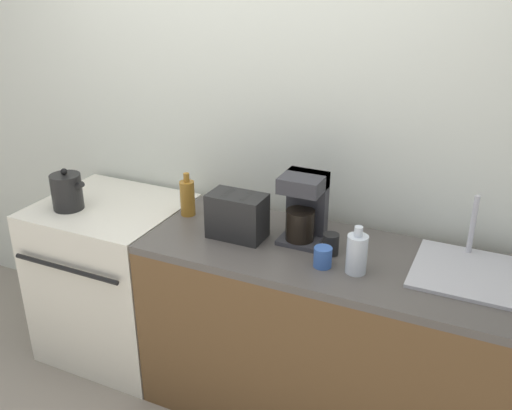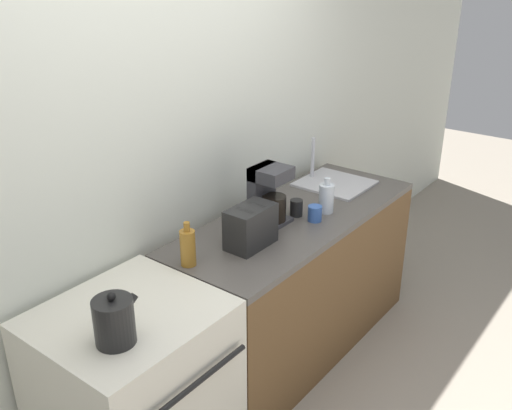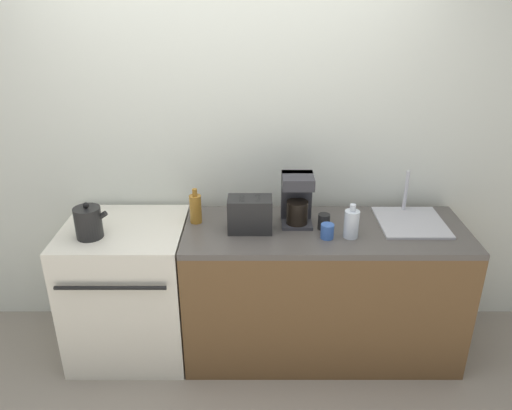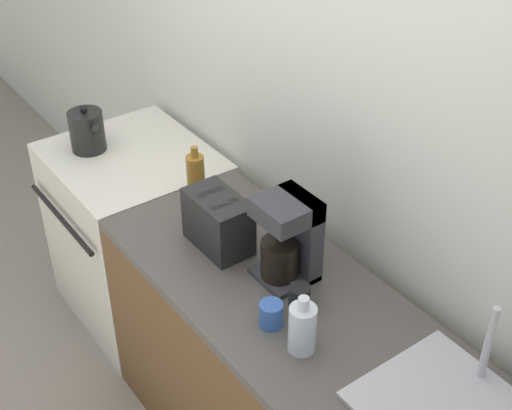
# 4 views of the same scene
# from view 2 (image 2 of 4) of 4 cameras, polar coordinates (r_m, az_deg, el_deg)

# --- Properties ---
(wall_back) EXTENTS (8.00, 0.05, 2.60)m
(wall_back) POSITION_cam_2_polar(r_m,az_deg,el_deg) (2.90, -9.11, 4.46)
(wall_back) COLOR silver
(wall_back) RESTS_ON ground_plane
(stove) EXTENTS (0.74, 0.71, 0.89)m
(stove) POSITION_cam_2_polar(r_m,az_deg,el_deg) (2.71, -11.92, -18.06)
(stove) COLOR silver
(stove) RESTS_ON ground_plane
(counter_block) EXTENTS (1.72, 0.64, 0.89)m
(counter_block) POSITION_cam_2_polar(r_m,az_deg,el_deg) (3.46, 3.93, -7.69)
(counter_block) COLOR brown
(counter_block) RESTS_ON ground_plane
(kettle) EXTENTS (0.19, 0.15, 0.22)m
(kettle) POSITION_cam_2_polar(r_m,az_deg,el_deg) (2.24, -13.98, -11.19)
(kettle) COLOR black
(kettle) RESTS_ON stove
(toaster) EXTENTS (0.26, 0.15, 0.21)m
(toaster) POSITION_cam_2_polar(r_m,az_deg,el_deg) (2.85, -0.53, -2.17)
(toaster) COLOR black
(toaster) RESTS_ON counter_block
(coffee_maker) EXTENTS (0.19, 0.19, 0.32)m
(coffee_maker) POSITION_cam_2_polar(r_m,az_deg,el_deg) (3.09, 1.22, 1.12)
(coffee_maker) COLOR #333338
(coffee_maker) RESTS_ON counter_block
(sink_tray) EXTENTS (0.40, 0.43, 0.28)m
(sink_tray) POSITION_cam_2_polar(r_m,az_deg,el_deg) (3.70, 7.76, 2.30)
(sink_tray) COLOR #B7B7BC
(sink_tray) RESTS_ON counter_block
(bottle_amber) EXTENTS (0.07, 0.07, 0.22)m
(bottle_amber) POSITION_cam_2_polar(r_m,az_deg,el_deg) (2.70, -6.83, -4.21)
(bottle_amber) COLOR #9E6B23
(bottle_amber) RESTS_ON counter_block
(bottle_clear) EXTENTS (0.09, 0.09, 0.21)m
(bottle_clear) POSITION_cam_2_polar(r_m,az_deg,el_deg) (3.26, 7.04, 0.71)
(bottle_clear) COLOR silver
(bottle_clear) RESTS_ON counter_block
(cup_blue) EXTENTS (0.08, 0.08, 0.09)m
(cup_blue) POSITION_cam_2_polar(r_m,az_deg,el_deg) (3.16, 5.90, -0.84)
(cup_blue) COLOR #3860B2
(cup_blue) RESTS_ON counter_block
(cup_black) EXTENTS (0.07, 0.07, 0.09)m
(cup_black) POSITION_cam_2_polar(r_m,az_deg,el_deg) (3.22, 4.05, -0.28)
(cup_black) COLOR black
(cup_black) RESTS_ON counter_block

